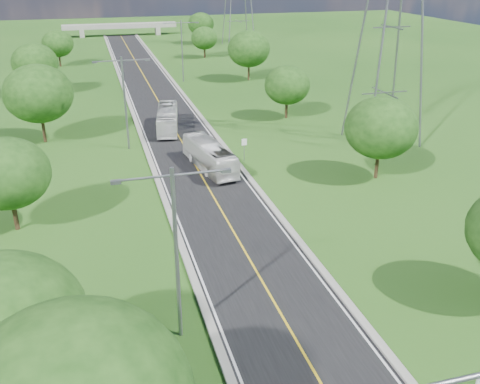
% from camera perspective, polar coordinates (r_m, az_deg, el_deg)
% --- Properties ---
extents(ground, '(260.00, 260.00, 0.00)m').
position_cam_1_polar(ground, '(75.23, -8.15, 8.60)').
color(ground, '#1E4814').
rests_on(ground, ground).
extents(road, '(8.00, 150.00, 0.06)m').
position_cam_1_polar(road, '(80.99, -8.77, 9.66)').
color(road, black).
rests_on(road, ground).
extents(curb_left, '(0.50, 150.00, 0.22)m').
position_cam_1_polar(curb_left, '(80.59, -11.80, 9.43)').
color(curb_left, gray).
rests_on(curb_left, ground).
extents(curb_right, '(0.50, 150.00, 0.22)m').
position_cam_1_polar(curb_right, '(81.57, -5.77, 9.98)').
color(curb_right, gray).
rests_on(curb_right, ground).
extents(speed_limit_sign, '(0.55, 0.09, 2.40)m').
position_cam_1_polar(speed_limit_sign, '(55.09, 0.45, 4.96)').
color(speed_limit_sign, slate).
rests_on(speed_limit_sign, ground).
extents(overpass, '(30.00, 3.00, 3.20)m').
position_cam_1_polar(overpass, '(153.33, -12.68, 16.83)').
color(overpass, gray).
rests_on(overpass, ground).
extents(streetlight_near_left, '(5.90, 0.25, 10.00)m').
position_cam_1_polar(streetlight_near_left, '(27.76, -6.86, -5.24)').
color(streetlight_near_left, slate).
rests_on(streetlight_near_left, ground).
extents(streetlight_mid_left, '(5.90, 0.25, 10.00)m').
position_cam_1_polar(streetlight_mid_left, '(58.74, -12.23, 10.03)').
color(streetlight_mid_left, slate).
rests_on(streetlight_mid_left, ground).
extents(streetlight_far_right, '(5.90, 0.25, 10.00)m').
position_cam_1_polar(streetlight_far_right, '(92.38, -6.21, 15.26)').
color(streetlight_far_right, slate).
rests_on(streetlight_far_right, ground).
extents(power_tower_near, '(9.00, 6.40, 28.00)m').
position_cam_1_polar(power_tower_near, '(61.04, 16.04, 17.87)').
color(power_tower_near, slate).
rests_on(power_tower_near, ground).
extents(tree_la, '(7.14, 7.14, 8.30)m').
position_cam_1_polar(tree_la, '(24.96, -24.07, -12.91)').
color(tree_la, black).
rests_on(tree_la, ground).
extents(tree_lb, '(6.30, 6.30, 7.33)m').
position_cam_1_polar(tree_lb, '(43.21, -23.56, 1.83)').
color(tree_lb, black).
rests_on(tree_lb, ground).
extents(tree_lc, '(7.56, 7.56, 8.79)m').
position_cam_1_polar(tree_lc, '(63.86, -20.72, 9.78)').
color(tree_lc, black).
rests_on(tree_lc, ground).
extents(tree_ld, '(6.72, 6.72, 7.82)m').
position_cam_1_polar(tree_ld, '(87.63, -21.05, 12.76)').
color(tree_ld, black).
rests_on(tree_ld, ground).
extents(tree_le, '(5.88, 5.88, 6.84)m').
position_cam_1_polar(tree_le, '(111.24, -18.87, 14.76)').
color(tree_le, black).
rests_on(tree_le, ground).
extents(tree_rb, '(6.72, 6.72, 7.82)m').
position_cam_1_polar(tree_rb, '(51.20, 14.80, 6.64)').
color(tree_rb, black).
rests_on(tree_rb, ground).
extents(tree_rc, '(5.88, 5.88, 6.84)m').
position_cam_1_polar(tree_rc, '(70.19, 5.06, 11.30)').
color(tree_rc, black).
rests_on(tree_rc, ground).
extents(tree_rd, '(7.14, 7.14, 8.30)m').
position_cam_1_polar(tree_rd, '(93.03, 0.95, 15.02)').
color(tree_rd, black).
rests_on(tree_rd, ground).
extents(tree_re, '(5.46, 5.46, 6.35)m').
position_cam_1_polar(tree_re, '(115.63, -3.83, 16.06)').
color(tree_re, black).
rests_on(tree_re, ground).
extents(tree_rf, '(6.30, 6.30, 7.33)m').
position_cam_1_polar(tree_rf, '(135.70, -4.20, 17.44)').
color(tree_rf, black).
rests_on(tree_rf, ground).
extents(bus_outbound, '(3.74, 10.01, 2.72)m').
position_cam_1_polar(bus_outbound, '(52.84, -3.28, 3.89)').
color(bus_outbound, silver).
rests_on(bus_outbound, road).
extents(bus_inbound, '(3.93, 10.02, 2.72)m').
position_cam_1_polar(bus_inbound, '(65.87, -7.74, 7.74)').
color(bus_inbound, silver).
rests_on(bus_inbound, road).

